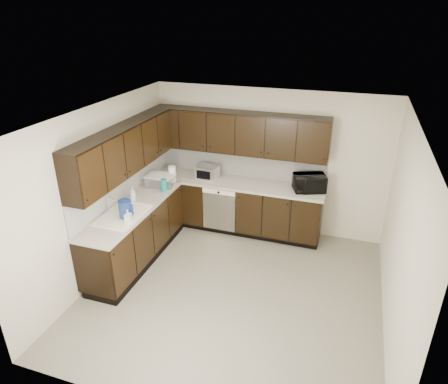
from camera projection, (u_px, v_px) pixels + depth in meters
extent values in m
plane|color=gray|center=(233.00, 291.00, 5.66)|extent=(4.00, 4.00, 0.00)
plane|color=white|center=(235.00, 118.00, 4.61)|extent=(4.00, 4.00, 0.00)
cube|color=beige|center=(268.00, 162.00, 6.86)|extent=(4.00, 0.02, 2.50)
cube|color=beige|center=(101.00, 193.00, 5.71)|extent=(0.02, 4.00, 2.50)
cube|color=beige|center=(401.00, 239.00, 4.56)|extent=(0.02, 4.00, 2.50)
cube|color=beige|center=(166.00, 317.00, 3.42)|extent=(4.00, 0.02, 2.50)
cube|color=black|center=(235.00, 207.00, 7.08)|extent=(3.00, 0.60, 0.90)
cube|color=black|center=(135.00, 234.00, 6.22)|extent=(0.60, 2.20, 0.90)
cube|color=black|center=(235.00, 226.00, 7.28)|extent=(3.00, 0.54, 0.10)
cube|color=black|center=(139.00, 256.00, 6.38)|extent=(0.54, 2.20, 0.10)
cube|color=#B6AC9E|center=(235.00, 182.00, 6.88)|extent=(3.03, 0.63, 0.04)
cube|color=#B6AC9E|center=(132.00, 207.00, 6.02)|extent=(0.63, 2.23, 0.04)
cube|color=white|center=(240.00, 163.00, 7.02)|extent=(3.00, 0.02, 0.48)
cube|color=white|center=(124.00, 182.00, 6.26)|extent=(0.02, 2.80, 0.48)
cube|color=black|center=(238.00, 133.00, 6.64)|extent=(3.00, 0.33, 0.70)
cube|color=black|center=(123.00, 150.00, 5.82)|extent=(0.33, 2.47, 0.70)
cube|color=#F9EECB|center=(219.00, 210.00, 6.87)|extent=(0.58, 0.02, 0.78)
cube|color=#F9EECB|center=(219.00, 192.00, 6.72)|extent=(0.58, 0.03, 0.08)
cylinder|color=black|center=(218.00, 192.00, 6.71)|extent=(0.04, 0.02, 0.04)
cube|color=#F9EECB|center=(123.00, 215.00, 5.75)|extent=(0.54, 0.82, 0.03)
cube|color=#F9EECB|center=(116.00, 227.00, 5.61)|extent=(0.42, 0.34, 0.16)
cube|color=#F9EECB|center=(130.00, 214.00, 5.96)|extent=(0.42, 0.34, 0.16)
cylinder|color=silver|center=(108.00, 205.00, 5.76)|extent=(0.03, 0.03, 0.26)
cylinder|color=silver|center=(110.00, 198.00, 5.69)|extent=(0.14, 0.02, 0.02)
cylinder|color=#B2B2B7|center=(116.00, 225.00, 5.60)|extent=(0.20, 0.20, 0.10)
imported|color=black|center=(309.00, 183.00, 6.47)|extent=(0.59, 0.50, 0.28)
imported|color=gray|center=(128.00, 216.00, 5.53)|extent=(0.10, 0.10, 0.19)
imported|color=gray|center=(133.00, 194.00, 6.12)|extent=(0.11, 0.11, 0.24)
cube|color=silver|center=(207.00, 172.00, 6.95)|extent=(0.39, 0.31, 0.23)
cube|color=silver|center=(160.00, 180.00, 6.70)|extent=(0.48, 0.38, 0.17)
cylinder|color=navy|center=(125.00, 210.00, 5.62)|extent=(0.21, 0.21, 0.27)
cylinder|color=#0B7F7B|center=(164.00, 185.00, 6.46)|extent=(0.12, 0.12, 0.21)
cylinder|color=white|center=(172.00, 174.00, 6.81)|extent=(0.16, 0.16, 0.28)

